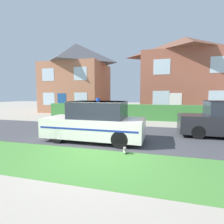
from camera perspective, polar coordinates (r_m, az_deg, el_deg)
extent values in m
plane|color=#A89E8E|center=(5.70, -4.13, -14.34)|extent=(80.00, 80.00, 0.00)
cube|color=#424247|center=(8.64, 2.94, -7.35)|extent=(28.00, 5.04, 0.01)
cube|color=#478438|center=(5.19, -6.36, -16.37)|extent=(28.00, 2.48, 0.01)
cube|color=#3D7F38|center=(13.93, 4.24, 0.06)|extent=(13.08, 0.63, 1.20)
cylinder|color=black|center=(8.63, -12.26, -5.29)|extent=(0.64, 0.21, 0.64)
cylinder|color=black|center=(7.42, -17.51, -7.20)|extent=(0.64, 0.21, 0.64)
cylinder|color=black|center=(7.77, 4.98, -6.38)|extent=(0.64, 0.21, 0.64)
cylinder|color=black|center=(6.40, 2.55, -8.98)|extent=(0.64, 0.21, 0.64)
cube|color=silver|center=(7.40, -6.01, -4.98)|extent=(4.20, 1.67, 0.80)
cube|color=#232833|center=(7.23, -4.59, 0.77)|extent=(2.23, 1.49, 0.70)
cube|color=silver|center=(7.21, -4.61, 3.37)|extent=(2.23, 1.49, 0.04)
cube|color=navy|center=(8.15, -3.87, -3.55)|extent=(3.97, 0.04, 0.07)
cube|color=navy|center=(6.65, -8.65, -5.70)|extent=(3.97, 0.04, 0.07)
cylinder|color=blue|center=(7.21, -4.62, 4.02)|extent=(0.16, 0.16, 0.12)
ellipsoid|color=gray|center=(5.94, 4.31, -12.56)|extent=(0.16, 0.22, 0.18)
ellipsoid|color=white|center=(5.87, 4.21, -12.93)|extent=(0.08, 0.06, 0.10)
sphere|color=gray|center=(5.82, 4.21, -11.78)|extent=(0.11, 0.11, 0.11)
cone|color=gray|center=(5.81, 3.92, -11.34)|extent=(0.04, 0.04, 0.04)
cone|color=gray|center=(5.80, 4.50, -11.36)|extent=(0.04, 0.04, 0.04)
cylinder|color=gray|center=(6.02, 5.18, -13.07)|extent=(0.04, 0.18, 0.03)
cylinder|color=black|center=(9.96, 24.80, -4.36)|extent=(0.59, 0.20, 0.59)
cylinder|color=black|center=(8.61, 26.31, -5.93)|extent=(0.59, 0.20, 0.59)
cube|color=#A86B4C|center=(21.16, -11.44, 7.64)|extent=(6.67, 5.66, 5.46)
pyramid|color=#56565B|center=(21.67, -11.65, 18.06)|extent=(7.00, 5.95, 2.38)
cube|color=navy|center=(18.83, -16.05, 2.68)|extent=(1.00, 0.02, 2.10)
cube|color=silver|center=(19.65, -19.92, 4.07)|extent=(1.40, 0.02, 1.30)
cube|color=silver|center=(17.79, -10.20, 4.19)|extent=(1.40, 0.02, 1.30)
cube|color=silver|center=(19.76, -20.17, 11.37)|extent=(1.40, 0.02, 1.30)
cube|color=silver|center=(17.91, -10.34, 12.25)|extent=(1.40, 0.02, 1.30)
cube|color=#93513D|center=(19.15, 22.45, 8.16)|extent=(8.07, 6.21, 5.87)
pyramid|color=brown|center=(19.71, 22.88, 19.24)|extent=(8.48, 6.52, 1.73)
cube|color=white|center=(15.94, 19.97, 2.07)|extent=(1.00, 0.02, 2.10)
cube|color=silver|center=(15.87, 15.67, 4.32)|extent=(1.40, 0.02, 1.30)
cube|color=silver|center=(16.50, 31.31, 3.76)|extent=(1.40, 0.02, 1.30)
cube|color=silver|center=(16.05, 15.93, 14.00)|extent=(1.40, 0.02, 1.30)
cube|color=silver|center=(16.67, 31.79, 13.06)|extent=(1.40, 0.02, 1.30)
cube|color=#474C8C|center=(14.23, -10.49, -0.30)|extent=(0.71, 0.77, 1.00)
cube|color=navy|center=(14.19, -10.53, 1.90)|extent=(0.75, 0.81, 0.10)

